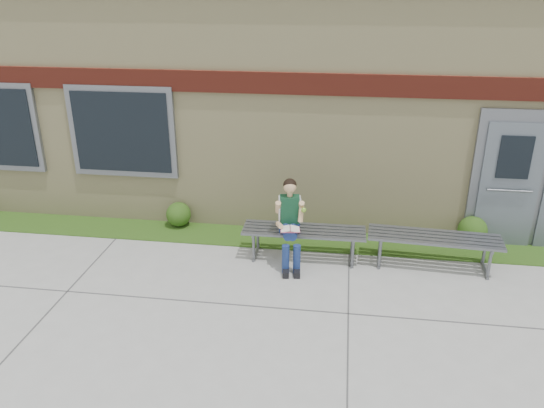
# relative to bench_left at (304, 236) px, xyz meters

# --- Properties ---
(ground) EXTENTS (80.00, 80.00, 0.00)m
(ground) POSITION_rel_bench_left_xyz_m (-0.27, -1.99, -0.39)
(ground) COLOR #9E9E99
(ground) RESTS_ON ground
(grass_strip) EXTENTS (16.00, 0.80, 0.02)m
(grass_strip) POSITION_rel_bench_left_xyz_m (-0.27, 0.61, -0.38)
(grass_strip) COLOR #254713
(grass_strip) RESTS_ON ground
(school_building) EXTENTS (16.20, 6.22, 4.20)m
(school_building) POSITION_rel_bench_left_xyz_m (-0.27, 4.00, 1.72)
(school_building) COLOR beige
(school_building) RESTS_ON ground
(bench_left) EXTENTS (1.94, 0.56, 0.50)m
(bench_left) POSITION_rel_bench_left_xyz_m (0.00, 0.00, 0.00)
(bench_left) COLOR slate
(bench_left) RESTS_ON ground
(bench_right) EXTENTS (2.03, 0.68, 0.52)m
(bench_right) POSITION_rel_bench_left_xyz_m (2.00, 0.00, 0.01)
(bench_right) COLOR slate
(bench_right) RESTS_ON ground
(girl) EXTENTS (0.49, 0.80, 1.36)m
(girl) POSITION_rel_bench_left_xyz_m (-0.20, -0.20, 0.34)
(girl) COLOR navy
(girl) RESTS_ON ground
(shrub_mid) EXTENTS (0.44, 0.44, 0.44)m
(shrub_mid) POSITION_rel_bench_left_xyz_m (-2.33, 0.86, -0.15)
(shrub_mid) COLOR #254713
(shrub_mid) RESTS_ON grass_strip
(shrub_east) EXTENTS (0.48, 0.48, 0.48)m
(shrub_east) POSITION_rel_bench_left_xyz_m (2.77, 0.86, -0.13)
(shrub_east) COLOR #254713
(shrub_east) RESTS_ON grass_strip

